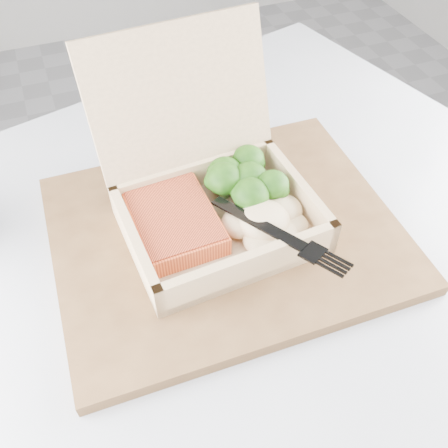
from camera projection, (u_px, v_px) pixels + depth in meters
name	position (u px, v px, depth m)	size (l,w,h in m)	color
cafe_table	(257.00, 354.00, 0.69)	(1.02, 1.02, 0.74)	black
serving_tray	(225.00, 233.00, 0.57)	(0.38, 0.31, 0.02)	brown
takeout_container	(207.00, 182.00, 0.55)	(0.22, 0.23, 0.19)	tan
salmon_fillet	(174.00, 222.00, 0.54)	(0.09, 0.11, 0.02)	orange
broccoli_pile	(249.00, 181.00, 0.58)	(0.10, 0.10, 0.04)	#316D18
mashed_potatoes	(264.00, 220.00, 0.54)	(0.09, 0.08, 0.03)	#D6BC8B
plastic_fork	(241.00, 212.00, 0.53)	(0.10, 0.16, 0.02)	black
receipt	(127.00, 142.00, 0.70)	(0.07, 0.14, 0.00)	white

